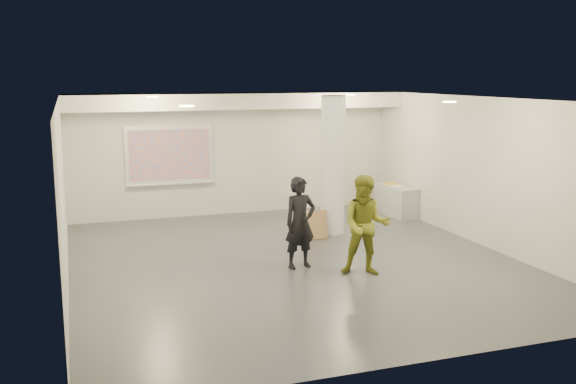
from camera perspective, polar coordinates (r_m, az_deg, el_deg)
name	(u,v)px	position (r m, az deg, el deg)	size (l,w,h in m)	color
floor	(295,262)	(12.00, 0.62, -6.21)	(8.00, 9.00, 0.01)	#373A3E
ceiling	(295,99)	(11.51, 0.65, 8.26)	(8.00, 9.00, 0.01)	silver
wall_back	(234,154)	(15.93, -4.79, 3.41)	(8.00, 0.01, 3.00)	silver
wall_front	(424,243)	(7.66, 12.00, -4.43)	(8.00, 0.01, 3.00)	silver
wall_left	(63,195)	(11.01, -19.39, -0.29)	(0.01, 9.00, 3.00)	silver
wall_right	(482,172)	(13.52, 16.84, 1.75)	(0.01, 9.00, 3.00)	silver
soffit_band	(239,101)	(15.29, -4.36, 8.09)	(8.00, 1.10, 0.36)	silver
downlight_nw	(152,97)	(13.44, -11.98, 8.26)	(0.22, 0.22, 0.02)	#F1EF8E
downlight_ne	(350,95)	(14.65, 5.55, 8.60)	(0.22, 0.22, 0.02)	#F1EF8E
downlight_sw	(187,106)	(9.49, -8.97, 7.56)	(0.22, 0.22, 0.02)	#F1EF8E
downlight_se	(449,102)	(11.13, 14.15, 7.77)	(0.22, 0.22, 0.02)	#F1EF8E
column	(333,165)	(13.85, 4.00, 2.37)	(0.52, 0.52, 3.00)	white
projection_screen	(170,156)	(15.57, -10.48, 3.21)	(2.10, 0.13, 1.42)	silver
credenza	(397,201)	(16.02, 9.67, -0.77)	(0.52, 1.26, 0.73)	#9B9EA0
papers_stack	(397,186)	(15.90, 9.67, 0.53)	(0.25, 0.32, 0.02)	silver
postit_pad	(391,184)	(16.13, 9.18, 0.71)	(0.24, 0.32, 0.03)	yellow
cardboard_back	(314,225)	(13.54, 2.34, -2.96)	(0.56, 0.05, 0.61)	#987246
cardboard_front	(320,225)	(13.85, 2.90, -2.95)	(0.43, 0.04, 0.48)	#987246
woman	(300,223)	(11.45, 1.08, -2.75)	(0.60, 0.40, 1.65)	black
man	(366,225)	(11.12, 6.94, -2.97)	(0.85, 0.66, 1.75)	olive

